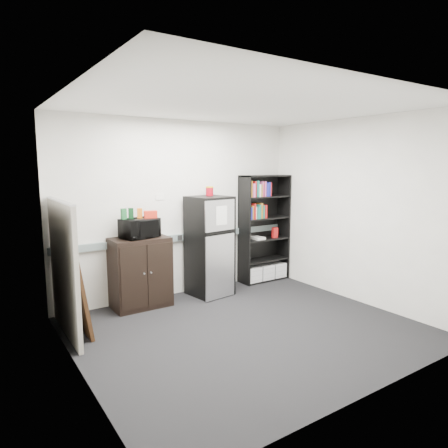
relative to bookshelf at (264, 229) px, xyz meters
name	(u,v)px	position (x,y,z in m)	size (l,w,h in m)	color
floor	(247,329)	(-1.53, -1.57, -0.91)	(4.00, 4.00, 0.00)	black
wall_back	(181,208)	(-1.53, 0.18, 0.44)	(4.00, 0.02, 2.70)	silver
wall_right	(357,211)	(0.47, -1.57, 0.44)	(0.02, 3.50, 2.70)	silver
wall_left	(75,238)	(-3.53, -1.57, 0.44)	(0.02, 3.50, 2.70)	silver
ceiling	(249,105)	(-1.53, -1.57, 1.79)	(4.00, 3.50, 0.02)	white
electrical_raceway	(182,237)	(-1.53, 0.15, -0.01)	(3.92, 0.05, 0.10)	slate
wall_note	(160,197)	(-1.88, 0.18, 0.64)	(0.14, 0.00, 0.10)	white
bookshelf	(264,229)	(0.00, 0.00, 0.00)	(0.90, 0.34, 1.85)	black
cubicle_partition	(64,269)	(-3.43, -0.49, -0.10)	(0.06, 1.30, 1.62)	gray
cabinet	(140,272)	(-2.32, -0.06, -0.41)	(0.80, 0.53, 1.00)	black
microwave	(139,228)	(-2.32, -0.08, 0.23)	(0.50, 0.34, 0.28)	black
snack_box_a	(124,214)	(-2.52, -0.05, 0.44)	(0.07, 0.05, 0.15)	#185628
snack_box_b	(131,213)	(-2.42, -0.05, 0.44)	(0.07, 0.05, 0.15)	#0B3416
snack_box_c	(140,213)	(-2.29, -0.05, 0.44)	(0.07, 0.05, 0.14)	orange
snack_bag	(151,214)	(-2.15, -0.10, 0.42)	(0.18, 0.10, 0.10)	red
refrigerator	(210,246)	(-1.20, -0.14, -0.14)	(0.65, 0.68, 1.55)	black
coffee_can	(210,190)	(-1.12, -0.02, 0.72)	(0.12, 0.12, 0.16)	#A40716
framed_poster	(77,294)	(-3.30, -0.51, -0.43)	(0.17, 0.75, 0.96)	black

